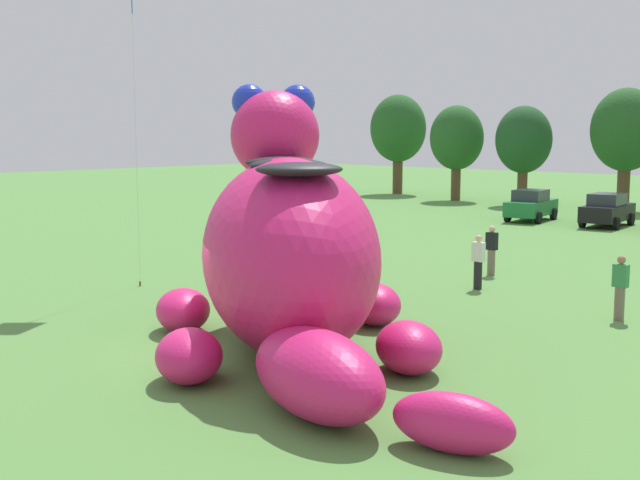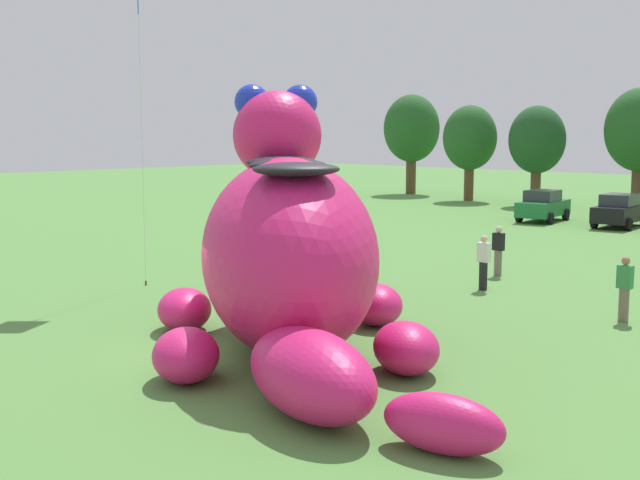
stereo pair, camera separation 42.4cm
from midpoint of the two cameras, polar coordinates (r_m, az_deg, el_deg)
name	(u,v)px [view 2 (the right image)]	position (r m, az deg, el deg)	size (l,w,h in m)	color
ground_plane	(201,351)	(18.91, -7.61, -7.58)	(160.00, 160.00, 0.00)	#568E42
giant_inflatable_creature	(289,252)	(18.37, -1.47, -0.83)	(11.46, 8.45, 6.12)	#E01E6B
car_green	(543,206)	(46.71, 15.41, 2.30)	(2.46, 4.33, 1.72)	#1E7238
car_black	(620,211)	(45.03, 20.27, 1.92)	(2.32, 4.28, 1.72)	black
tree_far_left	(412,129)	(65.09, 6.54, 7.63)	(4.35, 4.35, 7.72)	brown
tree_left	(470,138)	(59.33, 10.52, 6.92)	(3.78, 3.78, 6.70)	brown
tree_mid_left	(537,140)	(56.37, 14.99, 6.67)	(3.70, 3.70, 6.56)	brown
tree_centre_left	(640,131)	(54.22, 21.48, 7.05)	(4.25, 4.25, 7.54)	brown
spectator_near_inflatable	(498,251)	(28.73, 12.63, -0.76)	(0.38, 0.26, 1.71)	#726656
spectator_mid_field	(483,263)	(26.11, 11.69, -1.56)	(0.38, 0.26, 1.71)	black
spectator_by_cars	(624,289)	(22.80, 20.81, -3.21)	(0.38, 0.26, 1.71)	#726656
spectator_wandering	(357,217)	(39.07, 2.90, 1.58)	(0.38, 0.26, 1.71)	#726656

